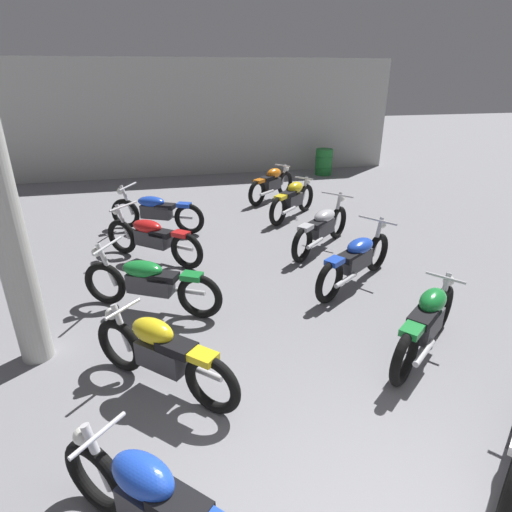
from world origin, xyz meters
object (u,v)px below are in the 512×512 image
object	(u,v)px
motorcycle_right_row_4	(293,199)
oil_drum	(324,162)
motorcycle_right_row_2	(356,259)
motorcycle_right_row_5	(272,183)
support_pillar	(8,234)
motorcycle_right_row_1	(427,322)
motorcycle_left_row_1	(161,354)
motorcycle_left_row_0	(156,507)
motorcycle_right_row_3	(322,227)
motorcycle_left_row_2	(149,282)
motorcycle_left_row_3	(152,237)
motorcycle_left_row_4	(156,211)

from	to	relation	value
motorcycle_right_row_4	oil_drum	xyz separation A→B (m)	(2.39, 4.13, -0.03)
motorcycle_right_row_2	motorcycle_right_row_5	xyz separation A→B (m)	(-0.05, 5.06, 0.01)
support_pillar	motorcycle_right_row_1	distance (m)	4.85
support_pillar	motorcycle_left_row_1	distance (m)	2.10
motorcycle_left_row_0	motorcycle_right_row_3	xyz separation A→B (m)	(3.20, 5.12, -0.01)
support_pillar	motorcycle_left_row_2	distance (m)	1.96
motorcycle_left_row_3	motorcycle_right_row_1	size ratio (longest dim) A/B	1.07
motorcycle_left_row_1	motorcycle_right_row_3	size ratio (longest dim) A/B	0.89
motorcycle_right_row_2	motorcycle_right_row_1	bearing A→B (deg)	-89.67
motorcycle_left_row_0	motorcycle_left_row_3	size ratio (longest dim) A/B	0.86
motorcycle_left_row_0	oil_drum	bearing A→B (deg)	63.35
motorcycle_left_row_2	motorcycle_right_row_1	xyz separation A→B (m)	(3.24, -1.83, 0.01)
motorcycle_left_row_2	motorcycle_left_row_3	bearing A→B (deg)	88.70
motorcycle_right_row_1	oil_drum	world-z (taller)	motorcycle_right_row_1
oil_drum	motorcycle_right_row_2	bearing A→B (deg)	-107.72
motorcycle_left_row_0	motorcycle_right_row_2	size ratio (longest dim) A/B	0.81
support_pillar	motorcycle_left_row_0	bearing A→B (deg)	-62.06
motorcycle_left_row_0	motorcycle_left_row_1	size ratio (longest dim) A/B	0.99
motorcycle_left_row_2	motorcycle_left_row_3	world-z (taller)	same
support_pillar	motorcycle_left_row_2	bearing A→B (deg)	30.58
support_pillar	motorcycle_right_row_4	xyz separation A→B (m)	(4.65, 4.39, -1.14)
motorcycle_right_row_5	oil_drum	world-z (taller)	motorcycle_right_row_5
motorcycle_right_row_1	motorcycle_left_row_1	bearing A→B (deg)	178.30
motorcycle_left_row_4	motorcycle_right_row_2	size ratio (longest dim) A/B	1.08
motorcycle_right_row_5	motorcycle_right_row_4	bearing A→B (deg)	-86.41
motorcycle_left_row_1	motorcycle_left_row_0	bearing A→B (deg)	-92.52
support_pillar	motorcycle_left_row_3	distance (m)	3.18
motorcycle_right_row_4	motorcycle_right_row_5	world-z (taller)	same
motorcycle_left_row_2	motorcycle_right_row_1	bearing A→B (deg)	-29.40
motorcycle_right_row_1	motorcycle_right_row_2	distance (m)	1.91
support_pillar	motorcycle_right_row_5	xyz separation A→B (m)	(4.55, 5.94, -1.14)
motorcycle_left_row_3	motorcycle_right_row_3	distance (m)	3.21
motorcycle_left_row_3	motorcycle_right_row_4	world-z (taller)	motorcycle_left_row_3
motorcycle_left_row_1	motorcycle_right_row_1	world-z (taller)	same
motorcycle_left_row_3	motorcycle_right_row_1	xyz separation A→B (m)	(3.20, -3.63, 0.01)
motorcycle_right_row_1	motorcycle_right_row_5	bearing A→B (deg)	90.48
motorcycle_left_row_1	motorcycle_right_row_3	bearing A→B (deg)	47.20
motorcycle_left_row_2	motorcycle_right_row_5	size ratio (longest dim) A/B	1.24
motorcycle_left_row_3	motorcycle_right_row_5	xyz separation A→B (m)	(3.14, 3.34, 0.01)
motorcycle_left_row_3	motorcycle_right_row_2	distance (m)	3.62
motorcycle_right_row_1	motorcycle_right_row_2	bearing A→B (deg)	90.33
motorcycle_right_row_2	support_pillar	bearing A→B (deg)	-169.05
motorcycle_right_row_1	motorcycle_right_row_5	xyz separation A→B (m)	(-0.06, 6.96, 0.00)
support_pillar	oil_drum	distance (m)	11.11
motorcycle_left_row_4	motorcycle_right_row_2	bearing A→B (deg)	-46.89
motorcycle_left_row_2	motorcycle_left_row_3	distance (m)	1.80
support_pillar	motorcycle_right_row_3	size ratio (longest dim) A/B	1.89
motorcycle_right_row_3	motorcycle_right_row_5	bearing A→B (deg)	91.07
motorcycle_left_row_1	motorcycle_left_row_2	world-z (taller)	motorcycle_left_row_2
motorcycle_right_row_3	oil_drum	bearing A→B (deg)	68.28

